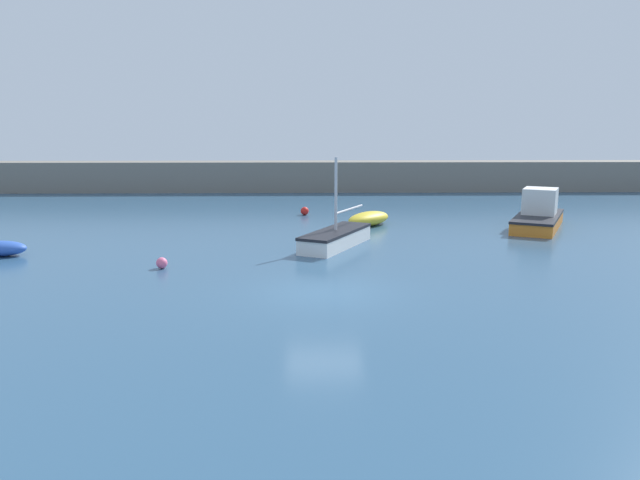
{
  "coord_description": "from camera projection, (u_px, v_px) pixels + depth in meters",
  "views": [
    {
      "loc": [
        -0.53,
        -19.52,
        5.49
      ],
      "look_at": [
        -0.01,
        6.01,
        0.58
      ],
      "focal_mm": 35.0,
      "sensor_mm": 36.0,
      "label": 1
    }
  ],
  "objects": [
    {
      "name": "ground_plane",
      "position": [
        324.0,
        295.0,
        20.23
      ],
      "size": [
        120.0,
        120.0,
        0.2
      ],
      "primitive_type": "cube",
      "color": "#2D5170"
    },
    {
      "name": "harbor_breakwater",
      "position": [
        314.0,
        176.0,
        48.92
      ],
      "size": [
        64.41,
        2.42,
        2.33
      ],
      "primitive_type": "cube",
      "color": "slate",
      "rests_on": "ground_plane"
    },
    {
      "name": "sailboat_twin_hulled",
      "position": [
        336.0,
        238.0,
        27.43
      ],
      "size": [
        3.48,
        5.2,
        3.94
      ],
      "rotation": [
        0.0,
        0.0,
        4.24
      ],
      "color": "white",
      "rests_on": "ground_plane"
    },
    {
      "name": "mooring_buoy_pink",
      "position": [
        162.0,
        263.0,
        23.44
      ],
      "size": [
        0.42,
        0.42,
        0.42
      ],
      "primitive_type": "sphere",
      "color": "#EA668C",
      "rests_on": "ground_plane"
    },
    {
      "name": "rowboat_white_midwater",
      "position": [
        369.0,
        219.0,
        32.94
      ],
      "size": [
        3.02,
        3.14,
        0.75
      ],
      "rotation": [
        0.0,
        0.0,
        0.83
      ],
      "color": "yellow",
      "rests_on": "ground_plane"
    },
    {
      "name": "dinghy_near_pier",
      "position": [
        0.0,
        248.0,
        25.57
      ],
      "size": [
        2.19,
        1.14,
        0.63
      ],
      "rotation": [
        0.0,
        0.0,
        3.2
      ],
      "color": "#2D56B7",
      "rests_on": "ground_plane"
    },
    {
      "name": "motorboat_with_cabin",
      "position": [
        538.0,
        215.0,
        32.24
      ],
      "size": [
        4.46,
        6.18,
        2.03
      ],
      "rotation": [
        0.0,
        0.0,
        4.25
      ],
      "color": "orange",
      "rests_on": "ground_plane"
    },
    {
      "name": "mooring_buoy_red",
      "position": [
        305.0,
        211.0,
        36.67
      ],
      "size": [
        0.48,
        0.48,
        0.48
      ],
      "primitive_type": "sphere",
      "color": "red",
      "rests_on": "ground_plane"
    }
  ]
}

